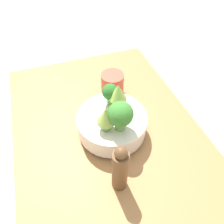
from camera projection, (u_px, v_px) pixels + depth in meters
The scene contains 9 objects.
ground_plane at pixel (111, 145), 0.73m from camera, with size 6.00×6.00×0.00m, color beige.
table at pixel (111, 142), 0.72m from camera, with size 0.94×0.60×0.04m.
bowl at pixel (112, 123), 0.69m from camera, with size 0.22×0.22×0.08m.
romanesco_piece_far at pixel (118, 94), 0.65m from camera, with size 0.05×0.05×0.09m.
broccoli_floret_right at pixel (120, 115), 0.59m from camera, with size 0.07×0.07×0.10m.
romanesco_piece_near at pixel (106, 117), 0.59m from camera, with size 0.05×0.05×0.08m.
broccoli_floret_left at pixel (110, 93), 0.67m from camera, with size 0.05×0.05×0.07m.
cup at pixel (112, 84), 0.82m from camera, with size 0.08×0.08×0.08m.
pepper_mill at pixel (120, 169), 0.54m from camera, with size 0.04×0.04×0.17m.
Camera 1 is at (0.39, -0.13, 0.62)m, focal length 35.00 mm.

